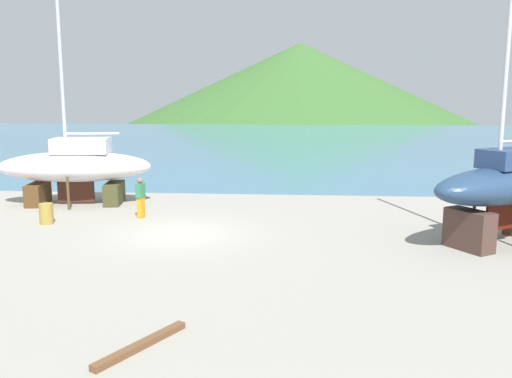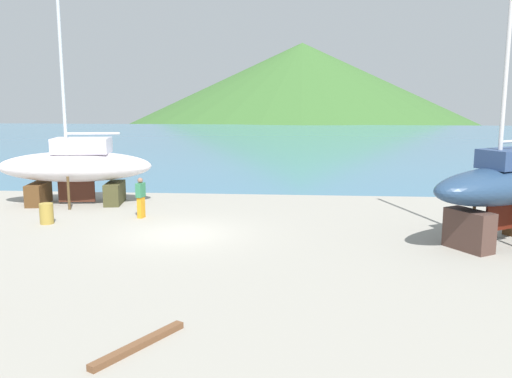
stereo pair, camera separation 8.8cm
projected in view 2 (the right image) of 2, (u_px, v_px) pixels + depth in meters
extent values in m
plane|color=gray|center=(162.00, 255.00, 17.68)|extent=(43.87, 43.87, 0.00)
cube|color=teal|center=(259.00, 141.00, 59.52)|extent=(160.44, 63.29, 0.01)
cone|color=#39652D|center=(301.00, 116.00, 122.41)|extent=(138.14, 138.14, 31.81)
cube|color=#53361B|center=(38.00, 194.00, 25.68)|extent=(0.94, 1.94, 1.00)
cube|color=#424023|center=(115.00, 193.00, 25.86)|extent=(0.94, 1.94, 1.00)
cylinder|color=brown|center=(69.00, 193.00, 24.46)|extent=(0.12, 0.12, 1.49)
cylinder|color=brown|center=(84.00, 184.00, 26.99)|extent=(0.12, 0.12, 1.49)
ellipsoid|color=white|center=(75.00, 167.00, 25.55)|extent=(7.28, 3.23, 1.39)
cube|color=#452117|center=(77.00, 192.00, 25.76)|extent=(1.68, 0.30, 0.98)
cube|color=white|center=(82.00, 146.00, 25.40)|extent=(2.69, 1.72, 0.70)
cylinder|color=silver|center=(61.00, 63.00, 24.73)|extent=(0.16, 0.16, 8.17)
cylinder|color=silver|center=(93.00, 133.00, 25.33)|extent=(2.45, 0.43, 0.11)
cube|color=#49332B|center=(469.00, 230.00, 18.18)|extent=(1.48, 1.75, 1.33)
cylinder|color=#503C23|center=(474.00, 212.00, 19.84)|extent=(0.12, 0.12, 1.78)
ellipsoid|color=navy|center=(503.00, 185.00, 18.67)|extent=(6.31, 5.08, 1.29)
cube|color=#4F160C|center=(501.00, 217.00, 18.86)|extent=(1.29, 0.88, 0.91)
cube|color=navy|center=(512.00, 158.00, 18.66)|extent=(2.54, 2.24, 0.65)
cylinder|color=silver|center=(508.00, 42.00, 17.72)|extent=(0.15, 0.15, 8.25)
cube|color=orange|center=(141.00, 207.00, 22.90)|extent=(0.27, 0.38, 0.88)
cube|color=#31794F|center=(140.00, 190.00, 22.78)|extent=(0.33, 0.48, 0.59)
sphere|color=#90624F|center=(140.00, 180.00, 22.71)|extent=(0.22, 0.22, 0.22)
cylinder|color=#A28536|center=(47.00, 214.00, 21.87)|extent=(0.76, 0.76, 0.82)
cube|color=brown|center=(139.00, 345.00, 11.23)|extent=(1.41, 2.24, 0.14)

